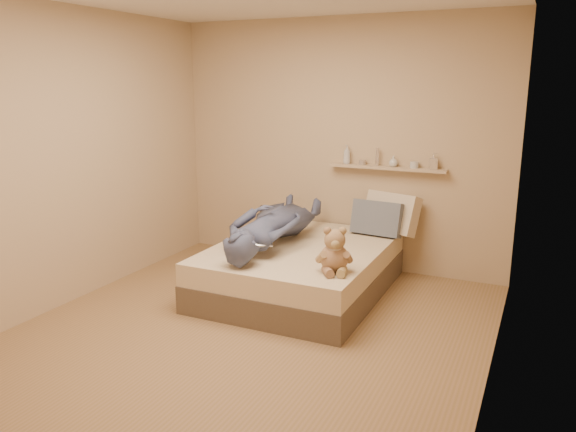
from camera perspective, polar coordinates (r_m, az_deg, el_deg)
The scene contains 10 objects.
room at distance 4.26m, azimuth -3.71°, elevation 4.69°, with size 3.80×3.80×3.80m.
bed at distance 5.34m, azimuth 1.28°, elevation -5.39°, with size 1.50×1.90×0.45m.
game_console at distance 4.82m, azimuth -2.59°, elevation -2.73°, with size 0.19×0.14×0.06m.
teddy_bear at distance 4.52m, azimuth 4.75°, elevation -3.82°, with size 0.30×0.31×0.38m.
dark_plush at distance 5.82m, azimuth -2.29°, elevation -0.32°, with size 0.17×0.17×0.26m.
pillow_cream at distance 5.78m, azimuth 10.43°, elevation 0.26°, with size 0.55×0.16×0.40m, color beige.
pillow_grey at distance 5.68m, azimuth 9.04°, elevation -0.22°, with size 0.50×0.14×0.34m, color slate.
person at distance 5.27m, azimuth -1.66°, elevation -0.80°, with size 0.61×1.67×0.40m, color #464B6F.
wall_shelf at distance 5.79m, azimuth 10.00°, elevation 4.84°, with size 1.20×0.12×0.03m, color tan.
shelf_bottles at distance 5.78m, azimuth 10.03°, elevation 5.69°, with size 0.99×0.11×0.20m.
Camera 1 is at (2.03, -3.69, 1.95)m, focal length 35.00 mm.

